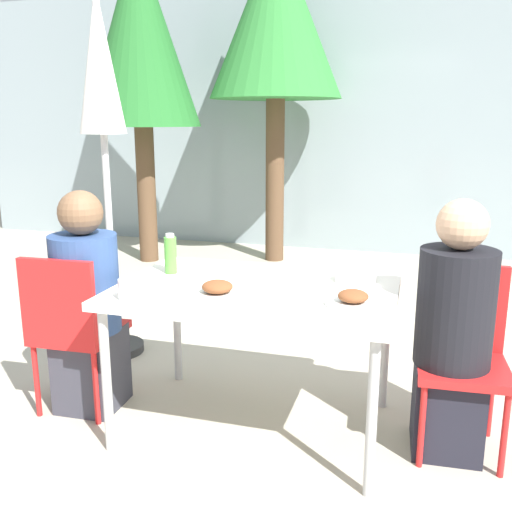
{
  "coord_description": "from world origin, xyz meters",
  "views": [
    {
      "loc": [
        0.73,
        -2.5,
        1.51
      ],
      "look_at": [
        0.0,
        0.0,
        0.89
      ],
      "focal_mm": 40.0,
      "sensor_mm": 36.0,
      "label": 1
    }
  ],
  "objects_px": {
    "chair_right": "(461,344)",
    "bottle": "(170,254)",
    "person_left": "(87,308)",
    "closed_umbrella": "(101,93)",
    "drinking_cup": "(127,289)",
    "tree_behind_right": "(276,18)",
    "tree_behind_left": "(140,36)",
    "person_right": "(453,337)",
    "salad_bowl": "(356,277)",
    "chair_left": "(71,323)"
  },
  "relations": [
    {
      "from": "chair_right",
      "to": "bottle",
      "type": "relative_size",
      "value": 4.1
    },
    {
      "from": "person_left",
      "to": "closed_umbrella",
      "type": "height_order",
      "value": "closed_umbrella"
    },
    {
      "from": "bottle",
      "to": "drinking_cup",
      "type": "bearing_deg",
      "value": -89.65
    },
    {
      "from": "chair_right",
      "to": "tree_behind_right",
      "type": "xyz_separation_m",
      "value": [
        -1.76,
        3.33,
        2.02
      ]
    },
    {
      "from": "chair_right",
      "to": "tree_behind_left",
      "type": "xyz_separation_m",
      "value": [
        -3.08,
        2.92,
        1.84
      ]
    },
    {
      "from": "person_right",
      "to": "drinking_cup",
      "type": "xyz_separation_m",
      "value": [
        -1.4,
        -0.4,
        0.22
      ]
    },
    {
      "from": "person_right",
      "to": "closed_umbrella",
      "type": "relative_size",
      "value": 0.52
    },
    {
      "from": "person_right",
      "to": "bottle",
      "type": "height_order",
      "value": "person_right"
    },
    {
      "from": "person_right",
      "to": "tree_behind_left",
      "type": "distance_m",
      "value": 4.62
    },
    {
      "from": "closed_umbrella",
      "to": "drinking_cup",
      "type": "bearing_deg",
      "value": -56.25
    },
    {
      "from": "bottle",
      "to": "drinking_cup",
      "type": "height_order",
      "value": "bottle"
    },
    {
      "from": "tree_behind_right",
      "to": "person_left",
      "type": "bearing_deg",
      "value": -91.71
    },
    {
      "from": "closed_umbrella",
      "to": "drinking_cup",
      "type": "relative_size",
      "value": 24.68
    },
    {
      "from": "chair_right",
      "to": "salad_bowl",
      "type": "xyz_separation_m",
      "value": [
        -0.51,
        0.09,
        0.26
      ]
    },
    {
      "from": "closed_umbrella",
      "to": "tree_behind_left",
      "type": "height_order",
      "value": "tree_behind_left"
    },
    {
      "from": "salad_bowl",
      "to": "tree_behind_left",
      "type": "relative_size",
      "value": 0.06
    },
    {
      "from": "person_left",
      "to": "salad_bowl",
      "type": "distance_m",
      "value": 1.39
    },
    {
      "from": "person_right",
      "to": "salad_bowl",
      "type": "distance_m",
      "value": 0.53
    },
    {
      "from": "tree_behind_left",
      "to": "closed_umbrella",
      "type": "bearing_deg",
      "value": -68.17
    },
    {
      "from": "chair_right",
      "to": "person_right",
      "type": "height_order",
      "value": "person_right"
    },
    {
      "from": "closed_umbrella",
      "to": "tree_behind_right",
      "type": "relative_size",
      "value": 0.68
    },
    {
      "from": "chair_left",
      "to": "tree_behind_right",
      "type": "bearing_deg",
      "value": 85.21
    },
    {
      "from": "drinking_cup",
      "to": "salad_bowl",
      "type": "xyz_separation_m",
      "value": [
        0.94,
        0.57,
        -0.02
      ]
    },
    {
      "from": "drinking_cup",
      "to": "tree_behind_left",
      "type": "relative_size",
      "value": 0.03
    },
    {
      "from": "chair_left",
      "to": "tree_behind_left",
      "type": "bearing_deg",
      "value": 107.88
    },
    {
      "from": "chair_left",
      "to": "tree_behind_right",
      "type": "relative_size",
      "value": 0.25
    },
    {
      "from": "chair_right",
      "to": "salad_bowl",
      "type": "distance_m",
      "value": 0.58
    },
    {
      "from": "tree_behind_right",
      "to": "drinking_cup",
      "type": "bearing_deg",
      "value": -85.32
    },
    {
      "from": "chair_left",
      "to": "drinking_cup",
      "type": "xyz_separation_m",
      "value": [
        0.46,
        -0.23,
        0.29
      ]
    },
    {
      "from": "chair_left",
      "to": "chair_right",
      "type": "height_order",
      "value": "same"
    },
    {
      "from": "person_right",
      "to": "salad_bowl",
      "type": "bearing_deg",
      "value": -23.37
    },
    {
      "from": "person_right",
      "to": "bottle",
      "type": "xyz_separation_m",
      "value": [
        -1.4,
        0.06,
        0.27
      ]
    },
    {
      "from": "person_right",
      "to": "tree_behind_left",
      "type": "height_order",
      "value": "tree_behind_left"
    },
    {
      "from": "chair_right",
      "to": "person_right",
      "type": "xyz_separation_m",
      "value": [
        -0.05,
        -0.08,
        0.06
      ]
    },
    {
      "from": "bottle",
      "to": "tree_behind_left",
      "type": "xyz_separation_m",
      "value": [
        -1.63,
        2.94,
        1.5
      ]
    },
    {
      "from": "salad_bowl",
      "to": "tree_behind_right",
      "type": "bearing_deg",
      "value": 111.03
    },
    {
      "from": "bottle",
      "to": "tree_behind_right",
      "type": "distance_m",
      "value": 3.76
    },
    {
      "from": "salad_bowl",
      "to": "bottle",
      "type": "bearing_deg",
      "value": -173.51
    },
    {
      "from": "person_left",
      "to": "drinking_cup",
      "type": "height_order",
      "value": "person_left"
    },
    {
      "from": "closed_umbrella",
      "to": "tree_behind_right",
      "type": "distance_m",
      "value": 2.95
    },
    {
      "from": "person_left",
      "to": "person_right",
      "type": "relative_size",
      "value": 0.99
    },
    {
      "from": "person_right",
      "to": "drinking_cup",
      "type": "distance_m",
      "value": 1.47
    },
    {
      "from": "tree_behind_right",
      "to": "chair_left",
      "type": "bearing_deg",
      "value": -92.42
    },
    {
      "from": "closed_umbrella",
      "to": "drinking_cup",
      "type": "xyz_separation_m",
      "value": [
        0.68,
        -1.01,
        -0.89
      ]
    },
    {
      "from": "drinking_cup",
      "to": "tree_behind_right",
      "type": "relative_size",
      "value": 0.03
    },
    {
      "from": "tree_behind_left",
      "to": "tree_behind_right",
      "type": "height_order",
      "value": "tree_behind_right"
    },
    {
      "from": "tree_behind_right",
      "to": "closed_umbrella",
      "type": "bearing_deg",
      "value": -97.4
    },
    {
      "from": "person_left",
      "to": "closed_umbrella",
      "type": "xyz_separation_m",
      "value": [
        -0.26,
        0.7,
        1.11
      ]
    },
    {
      "from": "chair_right",
      "to": "drinking_cup",
      "type": "height_order",
      "value": "chair_right"
    },
    {
      "from": "tree_behind_left",
      "to": "person_left",
      "type": "bearing_deg",
      "value": -68.49
    }
  ]
}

